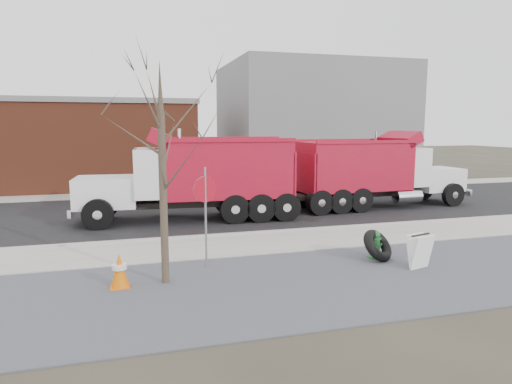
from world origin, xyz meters
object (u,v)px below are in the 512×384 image
object	(u,v)px
truck_tire	(378,245)
stop_sign	(205,200)
fire_hydrant	(376,246)
dump_truck_red_a	(374,169)
dump_truck_red_b	(198,174)
sandwich_board	(420,251)

from	to	relation	value
truck_tire	stop_sign	size ratio (longest dim) A/B	0.47
fire_hydrant	truck_tire	bearing A→B (deg)	-91.02
fire_hydrant	dump_truck_red_a	xyz separation A→B (m)	(4.16, 7.38, 1.37)
stop_sign	dump_truck_red_b	size ratio (longest dim) A/B	0.31
sandwich_board	dump_truck_red_b	size ratio (longest dim) A/B	0.11
stop_sign	dump_truck_red_a	bearing A→B (deg)	38.70
truck_tire	sandwich_board	distance (m)	1.19
fire_hydrant	stop_sign	size ratio (longest dim) A/B	0.31
dump_truck_red_a	truck_tire	bearing A→B (deg)	-122.11
stop_sign	sandwich_board	bearing A→B (deg)	-16.39
truck_tire	stop_sign	world-z (taller)	stop_sign
sandwich_board	dump_truck_red_b	world-z (taller)	dump_truck_red_b
sandwich_board	dump_truck_red_a	size ratio (longest dim) A/B	0.11
sandwich_board	fire_hydrant	bearing A→B (deg)	100.62
fire_hydrant	sandwich_board	distance (m)	1.32
dump_truck_red_a	dump_truck_red_b	xyz separation A→B (m)	(-8.15, -0.66, 0.09)
stop_sign	dump_truck_red_b	distance (m)	6.29
truck_tire	stop_sign	xyz separation A→B (m)	(-4.68, 0.64, 1.39)
dump_truck_red_a	dump_truck_red_b	size ratio (longest dim) A/B	0.99
fire_hydrant	sandwich_board	bearing A→B (deg)	-49.60
stop_sign	dump_truck_red_a	world-z (taller)	dump_truck_red_a
sandwich_board	truck_tire	bearing A→B (deg)	106.41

